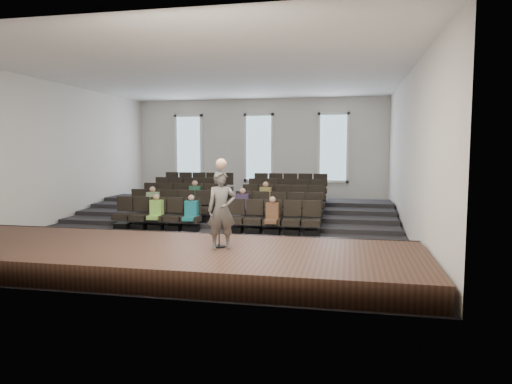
% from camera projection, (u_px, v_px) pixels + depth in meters
% --- Properties ---
extents(ground, '(14.00, 14.00, 0.00)m').
position_uv_depth(ground, '(218.00, 229.00, 15.14)').
color(ground, black).
rests_on(ground, ground).
extents(ceiling, '(12.00, 14.00, 0.02)m').
position_uv_depth(ceiling, '(217.00, 75.00, 14.66)').
color(ceiling, white).
rests_on(ceiling, ground).
extents(wall_back, '(12.00, 0.04, 5.00)m').
position_uv_depth(wall_back, '(259.00, 152.00, 21.75)').
color(wall_back, silver).
rests_on(wall_back, ground).
extents(wall_front, '(12.00, 0.04, 5.00)m').
position_uv_depth(wall_front, '(106.00, 158.00, 8.05)').
color(wall_front, silver).
rests_on(wall_front, ground).
extents(wall_left, '(0.04, 14.00, 5.00)m').
position_uv_depth(wall_left, '(54.00, 153.00, 16.09)').
color(wall_left, silver).
rests_on(wall_left, ground).
extents(wall_right, '(0.04, 14.00, 5.00)m').
position_uv_depth(wall_right, '(410.00, 154.00, 13.70)').
color(wall_right, silver).
rests_on(wall_right, ground).
extents(stage, '(11.80, 3.60, 0.50)m').
position_uv_depth(stage, '(154.00, 258.00, 10.14)').
color(stage, '#43291C').
rests_on(stage, ground).
extents(stage_lip, '(11.80, 0.06, 0.52)m').
position_uv_depth(stage_lip, '(182.00, 242.00, 11.87)').
color(stage_lip, black).
rests_on(stage_lip, ground).
extents(risers, '(11.80, 4.80, 0.60)m').
position_uv_depth(risers, '(240.00, 211.00, 18.21)').
color(risers, black).
rests_on(risers, ground).
extents(seating_rows, '(6.80, 4.70, 1.67)m').
position_uv_depth(seating_rows, '(230.00, 203.00, 16.58)').
color(seating_rows, black).
rests_on(seating_rows, ground).
extents(windows, '(8.44, 0.10, 3.24)m').
position_uv_depth(windows, '(259.00, 148.00, 21.66)').
color(windows, white).
rests_on(windows, wall_back).
extents(audience, '(4.85, 2.64, 1.10)m').
position_uv_depth(audience, '(210.00, 204.00, 15.43)').
color(audience, '#8FD655').
rests_on(audience, seating_rows).
extents(speaker, '(0.73, 0.61, 1.69)m').
position_uv_depth(speaker, '(222.00, 210.00, 9.83)').
color(speaker, '#565451').
rests_on(speaker, stage).
extents(mic_stand, '(0.28, 0.28, 1.70)m').
position_uv_depth(mic_stand, '(219.00, 224.00, 10.04)').
color(mic_stand, black).
rests_on(mic_stand, stage).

